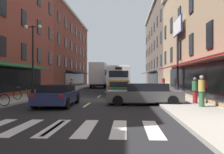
{
  "coord_description": "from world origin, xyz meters",
  "views": [
    {
      "loc": [
        2.43,
        -17.61,
        1.68
      ],
      "look_at": [
        0.66,
        11.32,
        1.79
      ],
      "focal_mm": 36.72,
      "sensor_mm": 36.0,
      "label": 1
    }
  ],
  "objects_px": {
    "pedestrian_mid": "(163,84)",
    "street_lamp_twin": "(33,57)",
    "pedestrian_near": "(202,90)",
    "transit_bus": "(119,78)",
    "sedan_rear": "(145,94)",
    "box_truck": "(99,75)",
    "sedan_far": "(105,82)",
    "pedestrian_far": "(195,90)",
    "bicycle_mid": "(24,95)",
    "sedan_mid": "(119,89)",
    "sedan_near": "(58,95)",
    "motorcycle_rider": "(72,90)",
    "billboard_sign": "(178,36)"
  },
  "relations": [
    {
      "from": "pedestrian_mid",
      "to": "street_lamp_twin",
      "type": "relative_size",
      "value": 0.29
    },
    {
      "from": "pedestrian_near",
      "to": "transit_bus",
      "type": "bearing_deg",
      "value": -18.45
    },
    {
      "from": "sedan_rear",
      "to": "box_truck",
      "type": "bearing_deg",
      "value": 103.77
    },
    {
      "from": "transit_bus",
      "to": "street_lamp_twin",
      "type": "bearing_deg",
      "value": -116.78
    },
    {
      "from": "transit_bus",
      "to": "sedan_far",
      "type": "bearing_deg",
      "value": 100.87
    },
    {
      "from": "sedan_rear",
      "to": "pedestrian_far",
      "type": "distance_m",
      "value": 3.03
    },
    {
      "from": "bicycle_mid",
      "to": "street_lamp_twin",
      "type": "xyz_separation_m",
      "value": [
        -0.23,
        1.98,
        2.81
      ]
    },
    {
      "from": "transit_bus",
      "to": "bicycle_mid",
      "type": "distance_m",
      "value": 16.12
    },
    {
      "from": "sedan_mid",
      "to": "pedestrian_far",
      "type": "height_order",
      "value": "pedestrian_far"
    },
    {
      "from": "sedan_near",
      "to": "pedestrian_near",
      "type": "xyz_separation_m",
      "value": [
        8.13,
        -0.94,
        0.36
      ]
    },
    {
      "from": "sedan_near",
      "to": "motorcycle_rider",
      "type": "relative_size",
      "value": 2.06
    },
    {
      "from": "sedan_rear",
      "to": "transit_bus",
      "type": "bearing_deg",
      "value": 97.4
    },
    {
      "from": "pedestrian_mid",
      "to": "motorcycle_rider",
      "type": "bearing_deg",
      "value": -42.1
    },
    {
      "from": "pedestrian_far",
      "to": "street_lamp_twin",
      "type": "distance_m",
      "value": 12.34
    },
    {
      "from": "sedan_far",
      "to": "bicycle_mid",
      "type": "relative_size",
      "value": 2.73
    },
    {
      "from": "bicycle_mid",
      "to": "pedestrian_near",
      "type": "height_order",
      "value": "pedestrian_near"
    },
    {
      "from": "billboard_sign",
      "to": "sedan_far",
      "type": "height_order",
      "value": "billboard_sign"
    },
    {
      "from": "motorcycle_rider",
      "to": "pedestrian_mid",
      "type": "bearing_deg",
      "value": 43.24
    },
    {
      "from": "sedan_near",
      "to": "street_lamp_twin",
      "type": "xyz_separation_m",
      "value": [
        -3.31,
        4.28,
        2.65
      ]
    },
    {
      "from": "sedan_far",
      "to": "pedestrian_near",
      "type": "bearing_deg",
      "value": -76.88
    },
    {
      "from": "billboard_sign",
      "to": "motorcycle_rider",
      "type": "height_order",
      "value": "billboard_sign"
    },
    {
      "from": "sedan_mid",
      "to": "pedestrian_mid",
      "type": "bearing_deg",
      "value": 44.12
    },
    {
      "from": "sedan_rear",
      "to": "sedan_mid",
      "type": "bearing_deg",
      "value": 105.31
    },
    {
      "from": "box_truck",
      "to": "bicycle_mid",
      "type": "distance_m",
      "value": 22.04
    },
    {
      "from": "motorcycle_rider",
      "to": "bicycle_mid",
      "type": "distance_m",
      "value": 3.61
    },
    {
      "from": "billboard_sign",
      "to": "sedan_mid",
      "type": "relative_size",
      "value": 1.5
    },
    {
      "from": "sedan_mid",
      "to": "sedan_near",
      "type": "bearing_deg",
      "value": -113.95
    },
    {
      "from": "billboard_sign",
      "to": "transit_bus",
      "type": "relative_size",
      "value": 0.55
    },
    {
      "from": "sedan_rear",
      "to": "billboard_sign",
      "type": "bearing_deg",
      "value": 61.38
    },
    {
      "from": "pedestrian_near",
      "to": "pedestrian_mid",
      "type": "xyz_separation_m",
      "value": [
        0.1,
        13.31,
        -0.02
      ]
    },
    {
      "from": "billboard_sign",
      "to": "bicycle_mid",
      "type": "bearing_deg",
      "value": -156.88
    },
    {
      "from": "pedestrian_mid",
      "to": "pedestrian_near",
      "type": "bearing_deg",
      "value": 4.22
    },
    {
      "from": "sedan_near",
      "to": "pedestrian_far",
      "type": "distance_m",
      "value": 8.28
    },
    {
      "from": "pedestrian_near",
      "to": "pedestrian_mid",
      "type": "relative_size",
      "value": 0.99
    },
    {
      "from": "transit_bus",
      "to": "box_truck",
      "type": "bearing_deg",
      "value": 116.99
    },
    {
      "from": "transit_bus",
      "to": "motorcycle_rider",
      "type": "bearing_deg",
      "value": -104.87
    },
    {
      "from": "bicycle_mid",
      "to": "pedestrian_far",
      "type": "relative_size",
      "value": 1.08
    },
    {
      "from": "billboard_sign",
      "to": "sedan_near",
      "type": "bearing_deg",
      "value": -139.87
    },
    {
      "from": "transit_bus",
      "to": "bicycle_mid",
      "type": "relative_size",
      "value": 7.32
    },
    {
      "from": "sedan_rear",
      "to": "bicycle_mid",
      "type": "relative_size",
      "value": 2.71
    },
    {
      "from": "sedan_far",
      "to": "pedestrian_near",
      "type": "xyz_separation_m",
      "value": [
        8.53,
        -36.59,
        0.29
      ]
    },
    {
      "from": "sedan_far",
      "to": "motorcycle_rider",
      "type": "xyz_separation_m",
      "value": [
        0.19,
        -31.2,
        -0.03
      ]
    },
    {
      "from": "sedan_rear",
      "to": "street_lamp_twin",
      "type": "xyz_separation_m",
      "value": [
        -8.57,
        3.25,
        2.63
      ]
    },
    {
      "from": "sedan_mid",
      "to": "transit_bus",
      "type": "bearing_deg",
      "value": 91.58
    },
    {
      "from": "billboard_sign",
      "to": "sedan_mid",
      "type": "height_order",
      "value": "billboard_sign"
    },
    {
      "from": "sedan_near",
      "to": "street_lamp_twin",
      "type": "relative_size",
      "value": 0.74
    },
    {
      "from": "motorcycle_rider",
      "to": "pedestrian_far",
      "type": "xyz_separation_m",
      "value": [
        8.45,
        -3.77,
        0.24
      ]
    },
    {
      "from": "billboard_sign",
      "to": "sedan_rear",
      "type": "xyz_separation_m",
      "value": [
        -3.44,
        -6.3,
        -4.74
      ]
    },
    {
      "from": "sedan_near",
      "to": "sedan_rear",
      "type": "distance_m",
      "value": 5.36
    },
    {
      "from": "box_truck",
      "to": "street_lamp_twin",
      "type": "relative_size",
      "value": 1.18
    }
  ]
}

